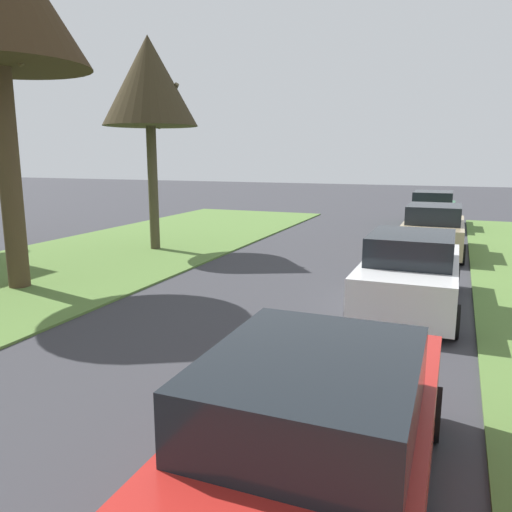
% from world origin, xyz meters
% --- Properties ---
extents(street_tree_left_far, '(3.01, 3.01, 6.73)m').
position_xyz_m(street_tree_left_far, '(-6.16, 17.96, 5.35)').
color(street_tree_left_far, '#463F2B').
rests_on(street_tree_left_far, grass_verge_left).
extents(parked_sedan_red, '(1.96, 4.41, 1.57)m').
position_xyz_m(parked_sedan_red, '(2.16, 7.55, 0.72)').
color(parked_sedan_red, red).
rests_on(parked_sedan_red, ground).
extents(parked_sedan_white, '(1.96, 4.41, 1.57)m').
position_xyz_m(parked_sedan_white, '(2.34, 14.32, 0.72)').
color(parked_sedan_white, white).
rests_on(parked_sedan_white, ground).
extents(parked_sedan_tan, '(1.96, 4.41, 1.57)m').
position_xyz_m(parked_sedan_tan, '(2.48, 20.78, 0.72)').
color(parked_sedan_tan, tan).
rests_on(parked_sedan_tan, ground).
extents(parked_sedan_green, '(1.96, 4.41, 1.57)m').
position_xyz_m(parked_sedan_green, '(2.15, 27.26, 0.72)').
color(parked_sedan_green, '#28663D').
rests_on(parked_sedan_green, ground).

